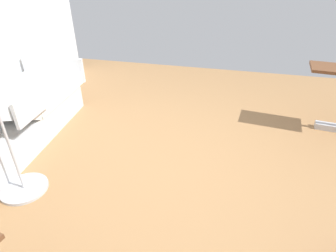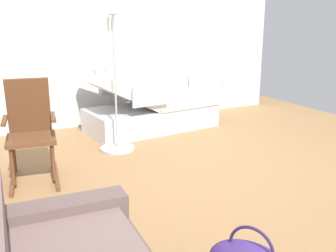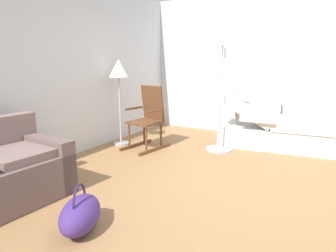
{
  "view_description": "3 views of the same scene",
  "coord_description": "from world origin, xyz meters",
  "views": [
    {
      "loc": [
        -0.48,
        2.33,
        1.9
      ],
      "look_at": [
        -0.0,
        0.42,
        0.74
      ],
      "focal_mm": 29.53,
      "sensor_mm": 36.0,
      "label": 1
    },
    {
      "loc": [
        -3.18,
        2.33,
        1.64
      ],
      "look_at": [
        -0.11,
        0.74,
        0.68
      ],
      "focal_mm": 41.82,
      "sensor_mm": 36.0,
      "label": 2
    },
    {
      "loc": [
        -3.27,
        -0.93,
        1.46
      ],
      "look_at": [
        -0.19,
        0.81,
        0.69
      ],
      "focal_mm": 32.4,
      "sensor_mm": 36.0,
      "label": 3
    }
  ],
  "objects": [
    {
      "name": "ground_plane",
      "position": [
        0.0,
        0.0,
        0.0
      ],
      "size": [
        6.76,
        6.76,
        0.0
      ],
      "primitive_type": "plane",
      "color": "#9E7247"
    },
    {
      "name": "rocking_chair",
      "position": [
        0.91,
        1.81,
        0.5
      ],
      "size": [
        0.82,
        0.58,
        1.05
      ],
      "color": "brown",
      "rests_on": "ground"
    },
    {
      "name": "side_wall",
      "position": [
        2.75,
        0.0,
        1.35
      ],
      "size": [
        0.1,
        5.45,
        2.7
      ],
      "primitive_type": "cube",
      "color": "silver",
      "rests_on": "ground"
    },
    {
      "name": "hospital_bed",
      "position": [
        2.07,
        -0.11,
        0.3
      ],
      "size": [
        1.16,
        2.15,
        1.04
      ],
      "color": "silver",
      "rests_on": "ground"
    },
    {
      "name": "iv_pole",
      "position": [
        1.37,
        0.71,
        0.25
      ],
      "size": [
        0.44,
        0.44,
        1.69
      ],
      "color": "#B2B5BA",
      "rests_on": "ground"
    }
  ]
}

